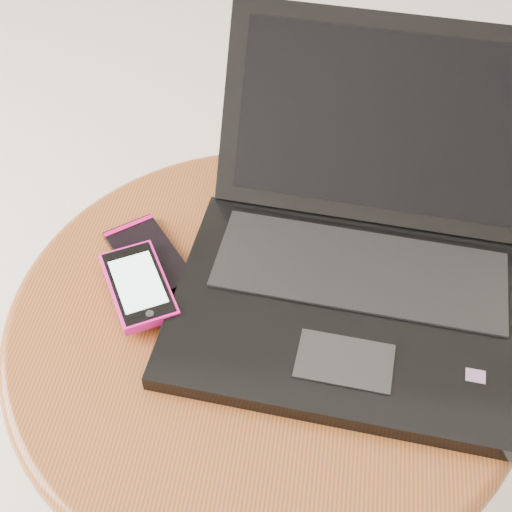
# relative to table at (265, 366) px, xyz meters

# --- Properties ---
(table) EXTENTS (0.56, 0.56, 0.44)m
(table) POSITION_rel_table_xyz_m (0.00, 0.00, 0.00)
(table) COLOR #5D2311
(table) RESTS_ON ground
(laptop) EXTENTS (0.40, 0.40, 0.22)m
(laptop) POSITION_rel_table_xyz_m (0.09, 0.06, 0.14)
(laptop) COLOR black
(laptop) RESTS_ON table
(phone_black) EXTENTS (0.12, 0.13, 0.01)m
(phone_black) POSITION_rel_table_xyz_m (-0.14, 0.06, 0.10)
(phone_black) COLOR black
(phone_black) RESTS_ON table
(phone_pink) EXTENTS (0.11, 0.12, 0.01)m
(phone_pink) POSITION_rel_table_xyz_m (-0.14, 0.01, 0.11)
(phone_pink) COLOR #DD1585
(phone_pink) RESTS_ON phone_black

